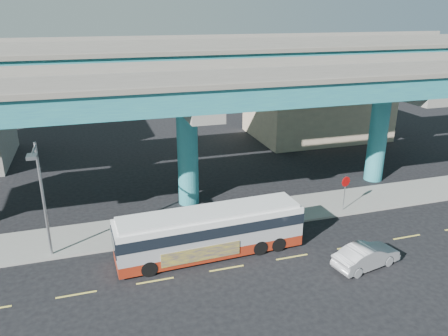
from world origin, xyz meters
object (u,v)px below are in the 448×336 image
object	(u,v)px
stop_sign	(345,186)
sedan	(366,256)
transit_bus	(210,231)
street_lamp	(40,186)

from	to	relation	value
stop_sign	sedan	bearing A→B (deg)	-101.35
stop_sign	transit_bus	bearing A→B (deg)	-155.14
sedan	stop_sign	size ratio (longest dim) A/B	1.66
transit_bus	stop_sign	distance (m)	10.93
street_lamp	stop_sign	size ratio (longest dim) A/B	2.68
sedan	street_lamp	bearing A→B (deg)	59.10
transit_bus	stop_sign	xyz separation A→B (m)	(10.58, 2.71, 0.44)
transit_bus	stop_sign	bearing A→B (deg)	11.92
street_lamp	transit_bus	bearing A→B (deg)	-12.62
street_lamp	stop_sign	distance (m)	19.71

